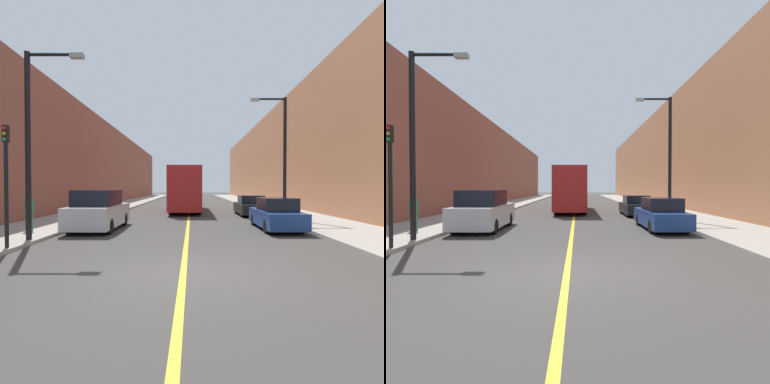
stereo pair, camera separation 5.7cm
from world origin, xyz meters
TOP-DOWN VIEW (x-y plane):
  - ground_plane at (0.00, 0.00)m, footprint 200.00×200.00m
  - sidewalk_left at (-7.50, 30.00)m, footprint 3.99×72.00m
  - sidewalk_right at (7.50, 30.00)m, footprint 3.99×72.00m
  - building_row_left at (-11.49, 30.00)m, footprint 4.00×72.00m
  - building_row_right at (11.49, 30.00)m, footprint 4.00×72.00m
  - road_center_line at (0.00, 30.00)m, footprint 0.16×72.00m
  - bus at (-0.31, 18.41)m, footprint 2.45×10.29m
  - parked_suv_left at (-4.30, 7.35)m, footprint 1.98×4.61m
  - car_right_near at (4.32, 7.47)m, footprint 1.75×4.54m
  - car_right_mid at (4.45, 14.54)m, footprint 1.86×4.21m
  - street_lamp_left at (-5.62, 3.86)m, footprint 2.18×0.24m
  - street_lamp_right at (5.63, 10.89)m, footprint 2.18×0.24m
  - traffic_light at (-5.70, 2.38)m, footprint 0.16×0.18m
  - pedestrian at (-6.96, 6.01)m, footprint 0.35×0.22m

SIDE VIEW (x-z plane):
  - ground_plane at x=0.00m, z-range 0.00..0.00m
  - road_center_line at x=0.00m, z-range 0.00..0.01m
  - sidewalk_left at x=-7.50m, z-range 0.00..0.13m
  - sidewalk_right at x=7.50m, z-range 0.00..0.13m
  - car_right_mid at x=4.45m, z-range -0.07..1.39m
  - car_right_near at x=4.32m, z-range -0.08..1.47m
  - parked_suv_left at x=-4.30m, z-range -0.07..1.85m
  - pedestrian at x=-6.96m, z-range 0.16..1.76m
  - bus at x=-0.31m, z-range 0.12..3.70m
  - traffic_light at x=-5.70m, z-range 0.31..4.22m
  - street_lamp_left at x=-5.62m, z-range 0.60..7.48m
  - street_lamp_right at x=5.63m, z-range 0.61..7.92m
  - building_row_left at x=-11.49m, z-range 0.00..9.50m
  - building_row_right at x=11.49m, z-range 0.00..11.06m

